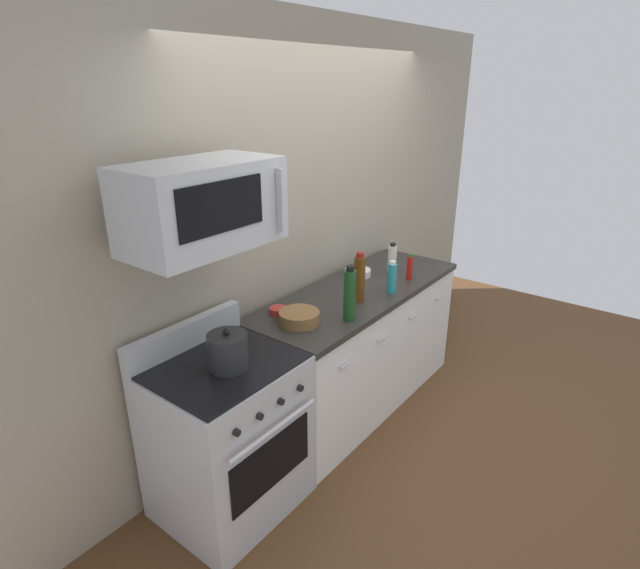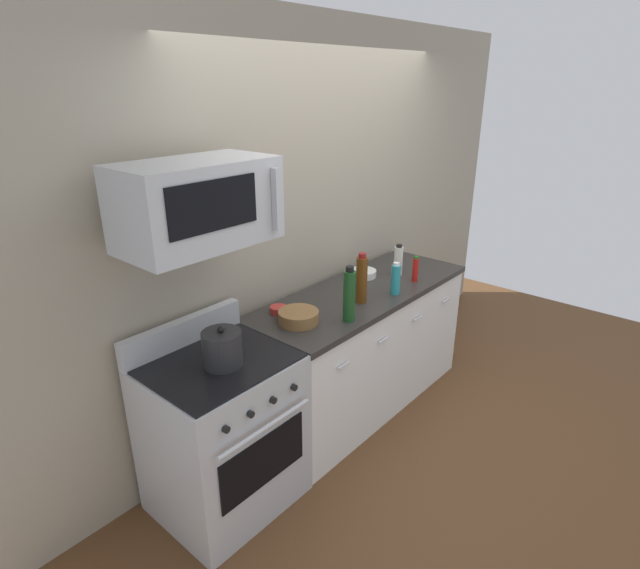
{
  "view_description": "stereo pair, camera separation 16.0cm",
  "coord_description": "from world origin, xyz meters",
  "px_view_note": "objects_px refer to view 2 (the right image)",
  "views": [
    {
      "loc": [
        -2.8,
        -1.8,
        2.29
      ],
      "look_at": [
        -0.53,
        -0.05,
        1.13
      ],
      "focal_mm": 28.6,
      "sensor_mm": 36.0,
      "label": 1
    },
    {
      "loc": [
        -2.7,
        -1.92,
        2.29
      ],
      "look_at": [
        -0.53,
        -0.05,
        1.13
      ],
      "focal_mm": 28.6,
      "sensor_mm": 36.0,
      "label": 2
    }
  ],
  "objects_px": {
    "bottle_wine_amber": "(362,279)",
    "bottle_wine_green": "(349,295)",
    "bowl_wooden_salad": "(299,316)",
    "bottle_hot_sauce_red": "(415,269)",
    "range_oven": "(223,432)",
    "stockpot": "(222,348)",
    "bowl_white_ceramic": "(363,273)",
    "bottle_dish_soap": "(396,279)",
    "bottle_vinegar_white": "(398,261)",
    "microwave": "(198,204)",
    "bowl_red_small": "(279,309)"
  },
  "relations": [
    {
      "from": "bowl_wooden_salad",
      "to": "bottle_hot_sauce_red",
      "type": "bearing_deg",
      "value": -9.33
    },
    {
      "from": "bottle_wine_green",
      "to": "stockpot",
      "type": "bearing_deg",
      "value": 168.72
    },
    {
      "from": "bowl_white_ceramic",
      "to": "range_oven",
      "type": "bearing_deg",
      "value": -174.12
    },
    {
      "from": "bowl_white_ceramic",
      "to": "bowl_wooden_salad",
      "type": "distance_m",
      "value": 0.9
    },
    {
      "from": "bowl_white_ceramic",
      "to": "bottle_hot_sauce_red",
      "type": "bearing_deg",
      "value": -63.27
    },
    {
      "from": "bottle_vinegar_white",
      "to": "bowl_white_ceramic",
      "type": "bearing_deg",
      "value": 139.13
    },
    {
      "from": "bottle_hot_sauce_red",
      "to": "range_oven",
      "type": "bearing_deg",
      "value": 173.68
    },
    {
      "from": "bottle_wine_green",
      "to": "bowl_red_small",
      "type": "relative_size",
      "value": 3.18
    },
    {
      "from": "bowl_red_small",
      "to": "bottle_wine_amber",
      "type": "bearing_deg",
      "value": -31.72
    },
    {
      "from": "bottle_wine_amber",
      "to": "stockpot",
      "type": "relative_size",
      "value": 1.54
    },
    {
      "from": "range_oven",
      "to": "bottle_vinegar_white",
      "type": "distance_m",
      "value": 1.79
    },
    {
      "from": "bottle_wine_amber",
      "to": "bowl_wooden_salad",
      "type": "xyz_separation_m",
      "value": [
        -0.5,
        0.1,
        -0.12
      ]
    },
    {
      "from": "microwave",
      "to": "bowl_white_ceramic",
      "type": "bearing_deg",
      "value": 4.18
    },
    {
      "from": "microwave",
      "to": "bottle_dish_soap",
      "type": "height_order",
      "value": "microwave"
    },
    {
      "from": "bottle_vinegar_white",
      "to": "bottle_wine_green",
      "type": "bearing_deg",
      "value": -166.85
    },
    {
      "from": "bottle_dish_soap",
      "to": "bottle_hot_sauce_red",
      "type": "relative_size",
      "value": 1.18
    },
    {
      "from": "bottle_wine_amber",
      "to": "bottle_vinegar_white",
      "type": "distance_m",
      "value": 0.6
    },
    {
      "from": "bottle_wine_amber",
      "to": "bottle_dish_soap",
      "type": "bearing_deg",
      "value": -19.45
    },
    {
      "from": "range_oven",
      "to": "bottle_wine_amber",
      "type": "relative_size",
      "value": 3.15
    },
    {
      "from": "bottle_wine_green",
      "to": "bottle_hot_sauce_red",
      "type": "xyz_separation_m",
      "value": [
        0.83,
        0.04,
        -0.08
      ]
    },
    {
      "from": "bowl_white_ceramic",
      "to": "bottle_vinegar_white",
      "type": "bearing_deg",
      "value": -40.87
    },
    {
      "from": "range_oven",
      "to": "stockpot",
      "type": "distance_m",
      "value": 0.55
    },
    {
      "from": "bottle_dish_soap",
      "to": "bottle_vinegar_white",
      "type": "height_order",
      "value": "bottle_vinegar_white"
    },
    {
      "from": "microwave",
      "to": "bottle_wine_amber",
      "type": "height_order",
      "value": "microwave"
    },
    {
      "from": "microwave",
      "to": "bowl_white_ceramic",
      "type": "relative_size",
      "value": 3.86
    },
    {
      "from": "bowl_wooden_salad",
      "to": "bowl_red_small",
      "type": "bearing_deg",
      "value": 83.36
    },
    {
      "from": "bottle_vinegar_white",
      "to": "stockpot",
      "type": "relative_size",
      "value": 1.09
    },
    {
      "from": "range_oven",
      "to": "bowl_white_ceramic",
      "type": "height_order",
      "value": "range_oven"
    },
    {
      "from": "bottle_hot_sauce_red",
      "to": "bowl_wooden_salad",
      "type": "bearing_deg",
      "value": 170.67
    },
    {
      "from": "microwave",
      "to": "bottle_vinegar_white",
      "type": "bearing_deg",
      "value": -2.16
    },
    {
      "from": "range_oven",
      "to": "bottle_dish_soap",
      "type": "relative_size",
      "value": 4.72
    },
    {
      "from": "bowl_white_ceramic",
      "to": "stockpot",
      "type": "bearing_deg",
      "value": -172.12
    },
    {
      "from": "bottle_wine_green",
      "to": "stockpot",
      "type": "relative_size",
      "value": 1.59
    },
    {
      "from": "microwave",
      "to": "bottle_dish_soap",
      "type": "relative_size",
      "value": 3.29
    },
    {
      "from": "bottle_hot_sauce_red",
      "to": "bowl_wooden_salad",
      "type": "height_order",
      "value": "bottle_hot_sauce_red"
    },
    {
      "from": "bottle_wine_amber",
      "to": "bowl_white_ceramic",
      "type": "relative_size",
      "value": 1.76
    },
    {
      "from": "bowl_red_small",
      "to": "microwave",
      "type": "bearing_deg",
      "value": -167.85
    },
    {
      "from": "bottle_wine_amber",
      "to": "bottle_wine_green",
      "type": "xyz_separation_m",
      "value": [
        -0.27,
        -0.11,
        0.01
      ]
    },
    {
      "from": "bowl_red_small",
      "to": "bottle_dish_soap",
      "type": "bearing_deg",
      "value": -27.62
    },
    {
      "from": "bottle_hot_sauce_red",
      "to": "stockpot",
      "type": "xyz_separation_m",
      "value": [
        -1.67,
        0.13,
        0.01
      ]
    },
    {
      "from": "bottle_dish_soap",
      "to": "bottle_wine_green",
      "type": "relative_size",
      "value": 0.65
    },
    {
      "from": "bottle_dish_soap",
      "to": "bottle_vinegar_white",
      "type": "xyz_separation_m",
      "value": [
        0.32,
        0.19,
        0.01
      ]
    },
    {
      "from": "bottle_wine_green",
      "to": "bowl_wooden_salad",
      "type": "bearing_deg",
      "value": 137.1
    },
    {
      "from": "bottle_dish_soap",
      "to": "bowl_wooden_salad",
      "type": "height_order",
      "value": "bottle_dish_soap"
    },
    {
      "from": "bowl_red_small",
      "to": "bowl_white_ceramic",
      "type": "xyz_separation_m",
      "value": [
        0.86,
        -0.03,
        0.01
      ]
    },
    {
      "from": "bottle_hot_sauce_red",
      "to": "bottle_wine_green",
      "type": "bearing_deg",
      "value": -177.55
    },
    {
      "from": "range_oven",
      "to": "bottle_wine_amber",
      "type": "height_order",
      "value": "bottle_wine_amber"
    },
    {
      "from": "microwave",
      "to": "bottle_wine_green",
      "type": "xyz_separation_m",
      "value": [
        0.84,
        -0.27,
        -0.66
      ]
    },
    {
      "from": "range_oven",
      "to": "bowl_white_ceramic",
      "type": "bearing_deg",
      "value": 5.88
    },
    {
      "from": "bowl_wooden_salad",
      "to": "microwave",
      "type": "bearing_deg",
      "value": 174.78
    }
  ]
}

